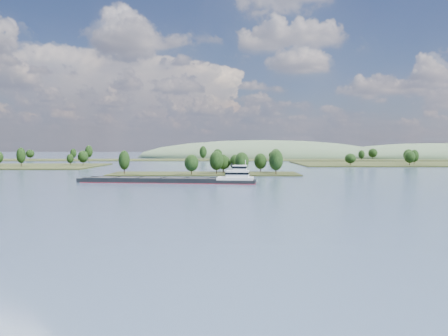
{
  "coord_description": "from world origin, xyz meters",
  "views": [
    {
      "loc": [
        10.66,
        -52.76,
        15.63
      ],
      "look_at": [
        10.49,
        130.0,
        6.0
      ],
      "focal_mm": 35.0,
      "sensor_mm": 36.0,
      "label": 1
    }
  ],
  "objects": [
    {
      "name": "back_shoreline",
      "position": [
        7.72,
        399.68,
        0.69
      ],
      "size": [
        900.0,
        60.0,
        15.94
      ],
      "color": "black",
      "rests_on": "ground"
    },
    {
      "name": "ground",
      "position": [
        0.0,
        120.0,
        0.0
      ],
      "size": [
        1800.0,
        1800.0,
        0.0
      ],
      "primitive_type": "plane",
      "color": "#3D4F69",
      "rests_on": "ground"
    },
    {
      "name": "hill_west",
      "position": [
        60.0,
        500.0,
        0.0
      ],
      "size": [
        320.0,
        160.0,
        44.0
      ],
      "primitive_type": "ellipsoid",
      "color": "#40563B",
      "rests_on": "ground"
    },
    {
      "name": "tree_island",
      "position": [
        7.66,
        179.03,
        3.95
      ],
      "size": [
        100.0,
        30.4,
        14.28
      ],
      "color": "black",
      "rests_on": "ground"
    },
    {
      "name": "cargo_barge",
      "position": [
        -8.34,
        127.99,
        1.27
      ],
      "size": [
        75.3,
        17.92,
        10.11
      ],
      "color": "black",
      "rests_on": "ground"
    },
    {
      "name": "hill_east",
      "position": [
        260.0,
        470.0,
        0.0
      ],
      "size": [
        260.0,
        140.0,
        36.0
      ],
      "primitive_type": "ellipsoid",
      "color": "#40563B",
      "rests_on": "ground"
    }
  ]
}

